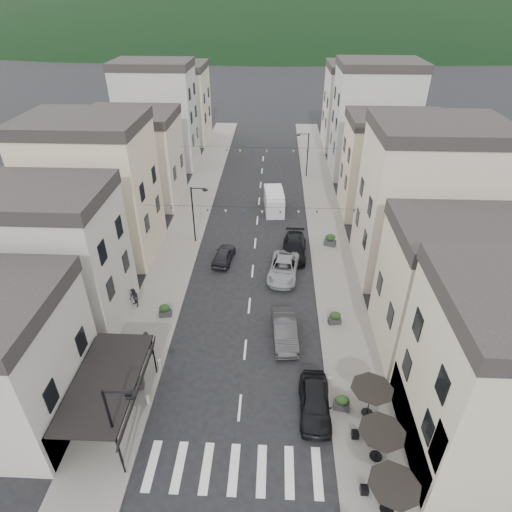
{
  "coord_description": "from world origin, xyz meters",
  "views": [
    {
      "loc": [
        1.81,
        -11.27,
        22.18
      ],
      "look_at": [
        0.45,
        18.09,
        3.5
      ],
      "focal_mm": 30.0,
      "sensor_mm": 36.0,
      "label": 1
    }
  ],
  "objects": [
    {
      "name": "streetlamp_left_near",
      "position": [
        -5.82,
        2.0,
        3.7
      ],
      "size": [
        1.7,
        0.56,
        6.0
      ],
      "color": "black",
      "rests_on": "ground"
    },
    {
      "name": "buildings_row_right",
      "position": [
        14.5,
        36.59,
        6.32
      ],
      "size": [
        10.2,
        54.16,
        14.5
      ],
      "color": "beige",
      "rests_on": "ground"
    },
    {
      "name": "planter_lb",
      "position": [
        -6.52,
        14.3,
        0.65
      ],
      "size": [
        1.04,
        0.66,
        1.09
      ],
      "rotation": [
        0.0,
        0.0,
        0.14
      ],
      "color": "#2A2B2D",
      "rests_on": "sidewalk_left"
    },
    {
      "name": "boutique_awning",
      "position": [
        -7.25,
        5.0,
        3.11
      ],
      "size": [
        3.77,
        7.5,
        3.28
      ],
      "color": "black",
      "rests_on": "ground"
    },
    {
      "name": "bollards",
      "position": [
        0.0,
        5.5,
        0.42
      ],
      "size": [
        11.66,
        10.26,
        0.6
      ],
      "color": "gray",
      "rests_on": "ground"
    },
    {
      "name": "parked_car_a",
      "position": [
        4.6,
        6.0,
        0.8
      ],
      "size": [
        1.96,
        4.7,
        1.59
      ],
      "primitive_type": "imported",
      "rotation": [
        0.0,
        0.0,
        -0.02
      ],
      "color": "black",
      "rests_on": "ground"
    },
    {
      "name": "buildings_row_left",
      "position": [
        -14.5,
        37.75,
        6.12
      ],
      "size": [
        10.2,
        54.16,
        14.0
      ],
      "color": "#AFABA0",
      "rests_on": "ground"
    },
    {
      "name": "delivery_van",
      "position": [
        1.81,
        33.7,
        1.22
      ],
      "size": [
        2.49,
        5.36,
        2.49
      ],
      "rotation": [
        0.0,
        0.0,
        0.09
      ],
      "color": "silver",
      "rests_on": "ground"
    },
    {
      "name": "streetlamp_right_far",
      "position": [
        5.82,
        44.0,
        3.7
      ],
      "size": [
        1.7,
        0.56,
        6.0
      ],
      "color": "black",
      "rests_on": "ground"
    },
    {
      "name": "hill_backdrop",
      "position": [
        0.0,
        300.0,
        0.0
      ],
      "size": [
        640.0,
        360.0,
        70.0
      ],
      "primitive_type": "ellipsoid",
      "color": "black",
      "rests_on": "ground"
    },
    {
      "name": "parked_car_e",
      "position": [
        -2.8,
        22.53,
        0.69
      ],
      "size": [
        2.14,
        4.23,
        1.38
      ],
      "primitive_type": "imported",
      "rotation": [
        0.0,
        0.0,
        3.01
      ],
      "color": "black",
      "rests_on": "ground"
    },
    {
      "name": "sidewalk_right",
      "position": [
        7.5,
        32.0,
        0.06
      ],
      "size": [
        4.0,
        76.0,
        0.12
      ],
      "primitive_type": "cube",
      "color": "slate",
      "rests_on": "ground"
    },
    {
      "name": "streetlamp_left_far",
      "position": [
        -5.82,
        26.0,
        3.7
      ],
      "size": [
        1.7,
        0.56,
        6.0
      ],
      "color": "black",
      "rests_on": "ground"
    },
    {
      "name": "parked_car_d",
      "position": [
        3.88,
        23.98,
        0.79
      ],
      "size": [
        2.48,
        5.54,
        1.58
      ],
      "primitive_type": "imported",
      "rotation": [
        0.0,
        0.0,
        -0.05
      ],
      "color": "black",
      "rests_on": "ground"
    },
    {
      "name": "bunting_near",
      "position": [
        0.0,
        22.0,
        5.65
      ],
      "size": [
        19.0,
        0.28,
        0.62
      ],
      "color": "black",
      "rests_on": "ground"
    },
    {
      "name": "planter_ra",
      "position": [
        6.25,
        6.14,
        0.65
      ],
      "size": [
        1.05,
        0.7,
        1.09
      ],
      "rotation": [
        0.0,
        0.0,
        -0.18
      ],
      "color": "#2A2A2C",
      "rests_on": "sidewalk_right"
    },
    {
      "name": "parked_car_b",
      "position": [
        2.83,
        12.28,
        0.8
      ],
      "size": [
        2.06,
        4.95,
        1.59
      ],
      "primitive_type": "imported",
      "rotation": [
        0.0,
        0.0,
        0.08
      ],
      "color": "#303032",
      "rests_on": "ground"
    },
    {
      "name": "cafe_terrace",
      "position": [
        7.7,
        2.8,
        2.36
      ],
      "size": [
        2.5,
        8.1,
        2.53
      ],
      "color": "black",
      "rests_on": "ground"
    },
    {
      "name": "planter_rb",
      "position": [
        6.69,
        14.05,
        0.64
      ],
      "size": [
        1.03,
        0.67,
        1.07
      ],
      "rotation": [
        0.0,
        0.0,
        0.16
      ],
      "color": "#2A2B2D",
      "rests_on": "sidewalk_right"
    },
    {
      "name": "sidewalk_left",
      "position": [
        -7.5,
        32.0,
        0.06
      ],
      "size": [
        4.0,
        76.0,
        0.12
      ],
      "primitive_type": "cube",
      "color": "slate",
      "rests_on": "ground"
    },
    {
      "name": "pedestrian_b",
      "position": [
        -9.2,
        15.35,
        0.97
      ],
      "size": [
        1.05,
        1.02,
        1.7
      ],
      "primitive_type": "imported",
      "rotation": [
        0.0,
        0.0,
        -0.7
      ],
      "color": "black",
      "rests_on": "sidewalk_left"
    },
    {
      "name": "parked_car_c",
      "position": [
        2.8,
        20.44,
        0.76
      ],
      "size": [
        3.19,
        5.74,
        1.52
      ],
      "primitive_type": "imported",
      "rotation": [
        0.0,
        0.0,
        -0.13
      ],
      "color": "gray",
      "rests_on": "ground"
    },
    {
      "name": "ground",
      "position": [
        0.0,
        0.0,
        0.0
      ],
      "size": [
        700.0,
        700.0,
        0.0
      ],
      "primitive_type": "plane",
      "color": "black",
      "rests_on": "ground"
    },
    {
      "name": "bunting_far",
      "position": [
        0.0,
        38.0,
        5.65
      ],
      "size": [
        19.0,
        0.28,
        0.62
      ],
      "color": "black",
      "rests_on": "ground"
    },
    {
      "name": "pedestrian_a",
      "position": [
        -6.73,
        10.16,
        1.11
      ],
      "size": [
        0.85,
        0.72,
        1.98
      ],
      "primitive_type": "imported",
      "rotation": [
        0.0,
        0.0,
        0.4
      ],
      "color": "black",
      "rests_on": "sidewalk_left"
    },
    {
      "name": "planter_la",
      "position": [
        -6.77,
        7.14,
        0.66
      ],
      "size": [
        1.09,
        0.76,
        1.1
      ],
      "rotation": [
        0.0,
        0.0,
        0.24
      ],
      "color": "#313133",
      "rests_on": "sidewalk_left"
    },
    {
      "name": "planter_rc",
      "position": [
        7.49,
        25.76,
        0.74
      ],
      "size": [
        1.28,
        0.99,
        1.27
      ],
      "rotation": [
        0.0,
        0.0,
        -0.37
      ],
      "color": "#313133",
      "rests_on": "sidewalk_right"
    }
  ]
}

